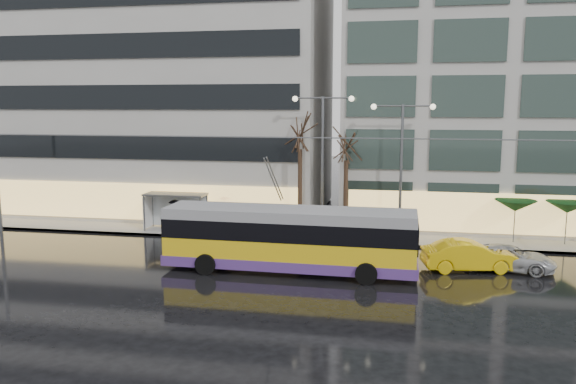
# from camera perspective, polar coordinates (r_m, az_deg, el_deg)

# --- Properties ---
(ground) EXTENTS (140.00, 140.00, 0.00)m
(ground) POSITION_cam_1_polar(r_m,az_deg,el_deg) (27.29, -3.65, -9.57)
(ground) COLOR black
(ground) RESTS_ON ground
(sidewalk) EXTENTS (80.00, 10.00, 0.15)m
(sidewalk) POSITION_cam_1_polar(r_m,az_deg,el_deg) (40.25, 4.01, -3.43)
(sidewalk) COLOR gray
(sidewalk) RESTS_ON ground
(kerb) EXTENTS (80.00, 0.10, 0.15)m
(kerb) POSITION_cam_1_polar(r_m,az_deg,el_deg) (35.46, 3.09, -5.10)
(kerb) COLOR slate
(kerb) RESTS_ON ground
(building_left) EXTENTS (34.00, 14.00, 22.00)m
(building_left) POSITION_cam_1_polar(r_m,az_deg,el_deg) (49.52, -16.73, 11.41)
(building_left) COLOR #A7A5A0
(building_left) RESTS_ON sidewalk
(building_right) EXTENTS (32.00, 14.00, 25.00)m
(building_right) POSITION_cam_1_polar(r_m,az_deg,el_deg) (46.03, 27.10, 12.93)
(building_right) COLOR #A7A5A0
(building_right) RESTS_ON sidewalk
(trolleybus) EXTENTS (13.08, 5.20, 6.04)m
(trolleybus) POSITION_cam_1_polar(r_m,az_deg,el_deg) (29.16, 0.10, -5.00)
(trolleybus) COLOR yellow
(trolleybus) RESTS_ON ground
(catenary) EXTENTS (42.24, 5.12, 7.00)m
(catenary) POSITION_cam_1_polar(r_m,az_deg,el_deg) (33.75, 1.22, 1.42)
(catenary) COLOR #595B60
(catenary) RESTS_ON ground
(bus_shelter) EXTENTS (4.20, 1.60, 2.51)m
(bus_shelter) POSITION_cam_1_polar(r_m,az_deg,el_deg) (39.28, -11.76, -1.10)
(bus_shelter) COLOR #595B60
(bus_shelter) RESTS_ON sidewalk
(street_lamp_near) EXTENTS (3.96, 0.36, 9.03)m
(street_lamp_near) POSITION_cam_1_polar(r_m,az_deg,el_deg) (36.25, 3.53, 4.68)
(street_lamp_near) COLOR #595B60
(street_lamp_near) RESTS_ON sidewalk
(street_lamp_far) EXTENTS (3.96, 0.36, 8.53)m
(street_lamp_far) POSITION_cam_1_polar(r_m,az_deg,el_deg) (36.01, 11.47, 4.05)
(street_lamp_far) COLOR #595B60
(street_lamp_far) RESTS_ON sidewalk
(tree_a) EXTENTS (3.20, 3.20, 8.40)m
(tree_a) POSITION_cam_1_polar(r_m,az_deg,el_deg) (36.60, 1.24, 6.45)
(tree_a) COLOR black
(tree_a) RESTS_ON sidewalk
(tree_b) EXTENTS (3.20, 3.20, 7.70)m
(tree_b) POSITION_cam_1_polar(r_m,az_deg,el_deg) (36.47, 5.96, 5.31)
(tree_b) COLOR black
(tree_b) RESTS_ON sidewalk
(parasol_a) EXTENTS (2.50, 2.50, 2.65)m
(parasol_a) POSITION_cam_1_polar(r_m,az_deg,el_deg) (37.39, 22.09, -1.30)
(parasol_a) COLOR #595B60
(parasol_a) RESTS_ON sidewalk
(parasol_b) EXTENTS (2.50, 2.50, 2.65)m
(parasol_b) POSITION_cam_1_polar(r_m,az_deg,el_deg) (38.11, 26.51, -1.41)
(parasol_b) COLOR #595B60
(parasol_b) RESTS_ON sidewalk
(taxi_b) EXTENTS (5.06, 2.50, 1.60)m
(taxi_b) POSITION_cam_1_polar(r_m,az_deg,el_deg) (31.06, 17.93, -6.17)
(taxi_b) COLOR yellow
(taxi_b) RESTS_ON ground
(sedan_silver) EXTENTS (4.96, 3.10, 1.28)m
(sedan_silver) POSITION_cam_1_polar(r_m,az_deg,el_deg) (31.94, 21.58, -6.25)
(sedan_silver) COLOR #B1B2B6
(sedan_silver) RESTS_ON ground
(pedestrian_a) EXTENTS (1.13, 1.15, 2.19)m
(pedestrian_a) POSITION_cam_1_polar(r_m,az_deg,el_deg) (39.01, -6.45, -1.52)
(pedestrian_a) COLOR black
(pedestrian_a) RESTS_ON sidewalk
(pedestrian_b) EXTENTS (0.94, 0.84, 1.61)m
(pedestrian_b) POSITION_cam_1_polar(r_m,az_deg,el_deg) (39.41, -9.35, -2.48)
(pedestrian_b) COLOR black
(pedestrian_b) RESTS_ON sidewalk
(pedestrian_c) EXTENTS (1.14, 0.89, 2.11)m
(pedestrian_c) POSITION_cam_1_polar(r_m,az_deg,el_deg) (39.05, -11.41, -2.19)
(pedestrian_c) COLOR black
(pedestrian_c) RESTS_ON sidewalk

